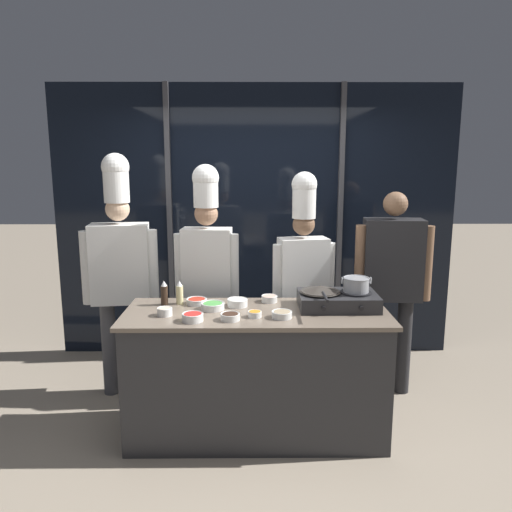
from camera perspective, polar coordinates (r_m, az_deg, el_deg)
The scene contains 21 objects.
ground_plane at distance 3.91m, azimuth 0.03°, elevation -19.41°, with size 24.00×24.00×0.00m, color gray.
window_wall_back at distance 5.01m, azimuth -0.13°, elevation 3.78°, with size 3.98×0.09×2.70m.
demo_counter at distance 3.70m, azimuth 0.03°, elevation -13.20°, with size 1.87×0.71×0.93m.
portable_stove at distance 3.65m, azimuth 9.32°, elevation -4.99°, with size 0.56×0.39×0.12m.
frying_pan at distance 3.61m, azimuth 7.35°, elevation -3.77°, with size 0.29×0.50×0.05m.
stock_pot at distance 3.65m, azimuth 11.38°, elevation -3.17°, with size 0.21×0.19×0.11m.
squeeze_bottle_oil at distance 3.73m, azimuth -8.73°, elevation -4.20°, with size 0.05×0.05×0.18m.
squeeze_bottle_soy at distance 3.73m, azimuth -10.45°, elevation -4.23°, with size 0.05×0.05×0.18m.
prep_bowl_garlic at distance 3.65m, azimuth -2.13°, elevation -5.27°, with size 0.15×0.15×0.05m.
prep_bowl_chicken at distance 3.49m, azimuth -10.39°, elevation -6.21°, with size 0.11×0.11×0.06m.
prep_bowl_bell_pepper at distance 3.35m, azimuth -7.25°, elevation -6.89°, with size 0.14×0.14×0.05m.
prep_bowl_scallions at distance 3.59m, azimuth -4.97°, elevation -5.66°, with size 0.17×0.17×0.05m.
prep_bowl_shrimp at distance 3.76m, azimuth 1.54°, elevation -4.84°, with size 0.12×0.12×0.05m.
prep_bowl_mushrooms at distance 3.40m, azimuth 2.97°, elevation -6.64°, with size 0.14×0.14×0.05m.
prep_bowl_soy_glaze at distance 3.35m, azimuth -2.97°, elevation -6.89°, with size 0.13×0.13×0.05m.
prep_bowl_chili_flakes at distance 3.73m, azimuth -6.81°, elevation -5.12°, with size 0.15×0.15×0.04m.
prep_bowl_carrots at distance 3.41m, azimuth -0.14°, elevation -6.61°, with size 0.10×0.10×0.04m.
chef_head at distance 4.25m, azimuth -15.25°, elevation -0.73°, with size 0.61×0.30×2.03m.
chef_sous at distance 4.09m, azimuth -5.61°, elevation -0.84°, with size 0.52×0.23×1.94m.
chef_line at distance 4.08m, azimuth 5.38°, elevation -1.67°, with size 0.51×0.27×1.89m.
person_guest at distance 4.29m, azimuth 15.26°, elevation -2.07°, with size 0.63×0.29×1.72m.
Camera 1 is at (-0.03, -3.37, 1.98)m, focal length 35.00 mm.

